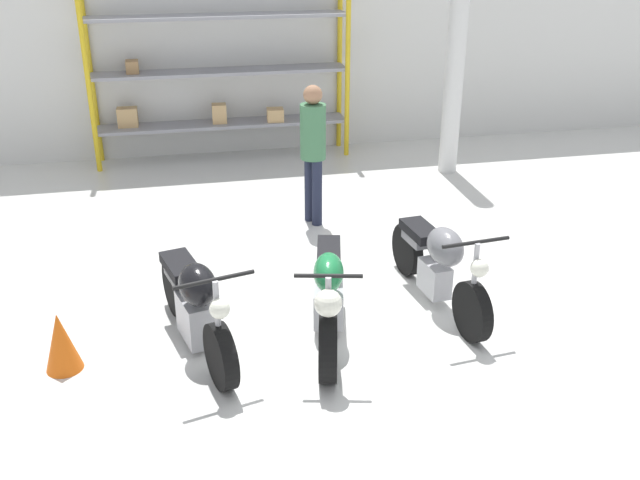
{
  "coord_description": "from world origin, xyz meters",
  "views": [
    {
      "loc": [
        -1.35,
        -5.88,
        3.59
      ],
      "look_at": [
        0.0,
        0.4,
        0.7
      ],
      "focal_mm": 40.0,
      "sensor_mm": 36.0,
      "label": 1
    }
  ],
  "objects_px": {
    "motorcycle_green": "(329,293)",
    "motorcycle_black": "(195,304)",
    "shelving_rack": "(216,77)",
    "traffic_cone": "(61,342)",
    "motorcycle_grey": "(438,262)",
    "person_browsing": "(313,143)"
  },
  "relations": [
    {
      "from": "motorcycle_black",
      "to": "motorcycle_green",
      "type": "relative_size",
      "value": 0.92
    },
    {
      "from": "shelving_rack",
      "to": "motorcycle_grey",
      "type": "bearing_deg",
      "value": -72.17
    },
    {
      "from": "motorcycle_black",
      "to": "motorcycle_grey",
      "type": "bearing_deg",
      "value": 83.09
    },
    {
      "from": "shelving_rack",
      "to": "traffic_cone",
      "type": "relative_size",
      "value": 7.39
    },
    {
      "from": "shelving_rack",
      "to": "motorcycle_green",
      "type": "distance_m",
      "value": 5.81
    },
    {
      "from": "shelving_rack",
      "to": "motorcycle_grey",
      "type": "xyz_separation_m",
      "value": [
        1.73,
        -5.38,
        -0.87
      ]
    },
    {
      "from": "shelving_rack",
      "to": "person_browsing",
      "type": "height_order",
      "value": "shelving_rack"
    },
    {
      "from": "motorcycle_black",
      "to": "motorcycle_grey",
      "type": "relative_size",
      "value": 0.95
    },
    {
      "from": "motorcycle_green",
      "to": "shelving_rack",
      "type": "bearing_deg",
      "value": -161.63
    },
    {
      "from": "motorcycle_green",
      "to": "motorcycle_black",
      "type": "bearing_deg",
      "value": -78.61
    },
    {
      "from": "shelving_rack",
      "to": "motorcycle_green",
      "type": "bearing_deg",
      "value": -84.73
    },
    {
      "from": "traffic_cone",
      "to": "shelving_rack",
      "type": "bearing_deg",
      "value": 72.22
    },
    {
      "from": "motorcycle_grey",
      "to": "person_browsing",
      "type": "xyz_separation_m",
      "value": [
        -0.79,
        2.36,
        0.6
      ]
    },
    {
      "from": "motorcycle_grey",
      "to": "traffic_cone",
      "type": "height_order",
      "value": "motorcycle_grey"
    },
    {
      "from": "motorcycle_green",
      "to": "motorcycle_grey",
      "type": "xyz_separation_m",
      "value": [
        1.2,
        0.33,
        0.03
      ]
    },
    {
      "from": "motorcycle_grey",
      "to": "motorcycle_green",
      "type": "bearing_deg",
      "value": -80.52
    },
    {
      "from": "shelving_rack",
      "to": "motorcycle_black",
      "type": "xyz_separation_m",
      "value": [
        -0.7,
        -5.67,
        -0.9
      ]
    },
    {
      "from": "shelving_rack",
      "to": "traffic_cone",
      "type": "xyz_separation_m",
      "value": [
        -1.86,
        -5.81,
        -1.06
      ]
    },
    {
      "from": "motorcycle_grey",
      "to": "traffic_cone",
      "type": "bearing_deg",
      "value": -89.2
    },
    {
      "from": "motorcycle_black",
      "to": "person_browsing",
      "type": "bearing_deg",
      "value": 134.51
    },
    {
      "from": "person_browsing",
      "to": "motorcycle_green",
      "type": "bearing_deg",
      "value": 61.17
    },
    {
      "from": "shelving_rack",
      "to": "person_browsing",
      "type": "relative_size",
      "value": 2.28
    }
  ]
}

